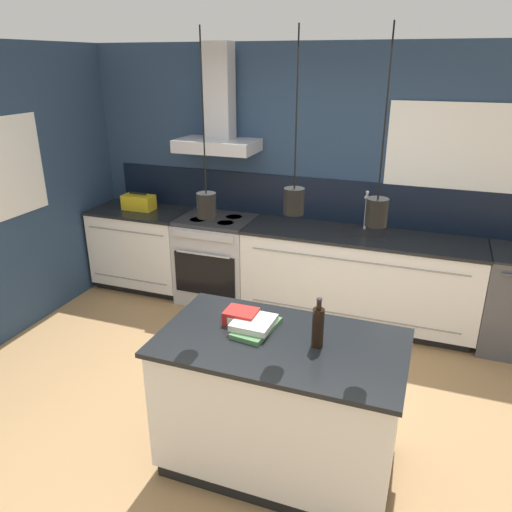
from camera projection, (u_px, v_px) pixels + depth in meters
name	position (u px, v px, depth m)	size (l,w,h in m)	color
ground_plane	(240.00, 411.00, 3.71)	(16.00, 16.00, 0.00)	#A87F51
wall_back	(308.00, 176.00, 4.97)	(5.60, 2.49, 2.60)	navy
wall_left	(23.00, 191.00, 4.62)	(0.08, 3.80, 2.60)	navy
counter_run_left	(144.00, 248.00, 5.61)	(1.06, 0.64, 0.91)	black
counter_run_sink	(358.00, 278.00, 4.84)	(2.24, 0.64, 1.29)	black
oven_range	(217.00, 259.00, 5.32)	(0.77, 0.66, 0.91)	#B5B5BA
kitchen_island	(280.00, 404.00, 3.08)	(1.45, 0.83, 0.91)	black
bottle_on_island	(318.00, 327.00, 2.82)	(0.07, 0.07, 0.30)	black
book_stack	(255.00, 325.00, 3.02)	(0.26, 0.36, 0.07)	#4C7F4C
red_supply_box	(241.00, 317.00, 3.10)	(0.20, 0.16, 0.08)	red
yellow_toolbox	(139.00, 202.00, 5.42)	(0.34, 0.18, 0.19)	gold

